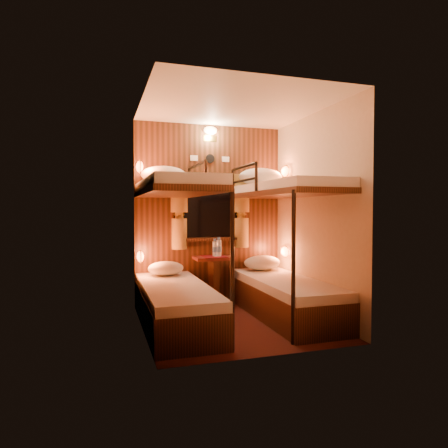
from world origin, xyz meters
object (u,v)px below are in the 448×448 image
object	(u,v)px
bunk_left	(175,275)
table	(213,274)
bottle_left	(215,249)
bottle_right	(219,248)
bunk_right	(285,270)

from	to	relation	value
bunk_left	table	distance (m)	1.02
bunk_left	bottle_left	xyz separation A→B (m)	(0.67, 0.80, 0.19)
table	bottle_left	world-z (taller)	bottle_left
table	bottle_right	xyz separation A→B (m)	(0.07, -0.01, 0.34)
table	bottle_left	bearing A→B (deg)	31.99
bunk_right	table	world-z (taller)	bunk_right
bunk_left	bottle_right	distance (m)	1.08
bunk_left	bunk_right	xyz separation A→B (m)	(1.30, 0.00, 0.00)
bottle_left	bottle_right	bearing A→B (deg)	-23.33
bunk_right	table	xyz separation A→B (m)	(-0.65, 0.78, -0.14)
bunk_left	bunk_right	bearing A→B (deg)	0.00
bunk_right	bottle_left	world-z (taller)	bunk_right
table	bottle_left	xyz separation A→B (m)	(0.02, 0.01, 0.34)
bunk_right	bunk_left	bearing A→B (deg)	180.00
bunk_right	table	size ratio (longest dim) A/B	2.90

